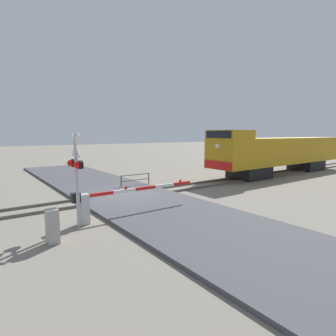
{
  "coord_description": "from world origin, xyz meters",
  "views": [
    {
      "loc": [
        14.63,
        -7.49,
        3.82
      ],
      "look_at": [
        1.1,
        2.37,
        1.71
      ],
      "focal_mm": 29.29,
      "sensor_mm": 36.0,
      "label": 1
    }
  ],
  "objects_px": {
    "crossing_signal": "(76,170)",
    "guard_railing": "(135,179)",
    "crossing_gate": "(103,201)",
    "utility_cabinet": "(52,226)",
    "locomotive": "(280,152)"
  },
  "relations": [
    {
      "from": "crossing_gate",
      "to": "locomotive",
      "type": "bearing_deg",
      "value": 100.18
    },
    {
      "from": "crossing_gate",
      "to": "guard_railing",
      "type": "height_order",
      "value": "crossing_gate"
    },
    {
      "from": "utility_cabinet",
      "to": "crossing_signal",
      "type": "bearing_deg",
      "value": 133.01
    },
    {
      "from": "utility_cabinet",
      "to": "locomotive",
      "type": "bearing_deg",
      "value": 102.68
    },
    {
      "from": "crossing_gate",
      "to": "utility_cabinet",
      "type": "xyz_separation_m",
      "value": [
        1.42,
        -2.46,
        -0.27
      ]
    },
    {
      "from": "guard_railing",
      "to": "utility_cabinet",
      "type": "bearing_deg",
      "value": -45.59
    },
    {
      "from": "crossing_gate",
      "to": "utility_cabinet",
      "type": "height_order",
      "value": "crossing_gate"
    },
    {
      "from": "locomotive",
      "to": "utility_cabinet",
      "type": "distance_m",
      "value": 22.15
    },
    {
      "from": "crossing_signal",
      "to": "crossing_gate",
      "type": "distance_m",
      "value": 1.92
    },
    {
      "from": "locomotive",
      "to": "crossing_gate",
      "type": "xyz_separation_m",
      "value": [
        3.43,
        -19.1,
        -1.2
      ]
    },
    {
      "from": "locomotive",
      "to": "guard_railing",
      "type": "relative_size",
      "value": 7.49
    },
    {
      "from": "crossing_signal",
      "to": "crossing_gate",
      "type": "height_order",
      "value": "crossing_signal"
    },
    {
      "from": "crossing_gate",
      "to": "guard_railing",
      "type": "xyz_separation_m",
      "value": [
        -5.74,
        4.85,
        -0.27
      ]
    },
    {
      "from": "crossing_signal",
      "to": "crossing_gate",
      "type": "xyz_separation_m",
      "value": [
        -0.24,
        1.19,
        -1.48
      ]
    },
    {
      "from": "crossing_signal",
      "to": "guard_railing",
      "type": "distance_m",
      "value": 8.67
    }
  ]
}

